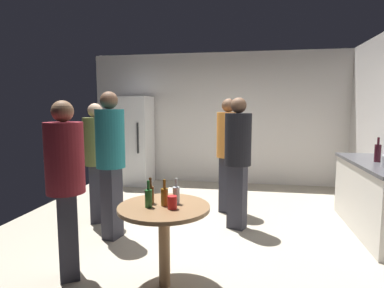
% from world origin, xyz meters
% --- Properties ---
extents(ground_plane, '(5.20, 5.20, 0.10)m').
position_xyz_m(ground_plane, '(0.00, 0.00, -0.05)').
color(ground_plane, '#B2A893').
extents(wall_back, '(5.32, 0.06, 2.70)m').
position_xyz_m(wall_back, '(0.00, 2.63, 1.35)').
color(wall_back, silver).
rests_on(wall_back, ground_plane).
extents(refrigerator, '(0.70, 0.68, 1.80)m').
position_xyz_m(refrigerator, '(-1.68, 2.20, 0.90)').
color(refrigerator, white).
rests_on(refrigerator, ground_plane).
extents(kitchen_counter, '(0.64, 1.74, 0.90)m').
position_xyz_m(kitchen_counter, '(2.28, 0.21, 0.45)').
color(kitchen_counter, beige).
rests_on(kitchen_counter, ground_plane).
extents(wine_bottle_on_counter, '(0.08, 0.08, 0.31)m').
position_xyz_m(wine_bottle_on_counter, '(2.25, 0.28, 1.02)').
color(wine_bottle_on_counter, '#3F141E').
rests_on(wine_bottle_on_counter, kitchen_counter).
extents(foreground_table, '(0.80, 0.80, 0.73)m').
position_xyz_m(foreground_table, '(-0.06, -1.41, 0.63)').
color(foreground_table, olive).
rests_on(foreground_table, ground_plane).
extents(beer_bottle_amber, '(0.06, 0.06, 0.23)m').
position_xyz_m(beer_bottle_amber, '(-0.06, -1.41, 0.82)').
color(beer_bottle_amber, '#8C5919').
rests_on(beer_bottle_amber, foreground_table).
extents(beer_bottle_brown, '(0.06, 0.06, 0.23)m').
position_xyz_m(beer_bottle_brown, '(-0.19, -1.37, 0.82)').
color(beer_bottle_brown, '#593314').
rests_on(beer_bottle_brown, foreground_table).
extents(beer_bottle_green, '(0.06, 0.06, 0.23)m').
position_xyz_m(beer_bottle_green, '(-0.18, -1.48, 0.82)').
color(beer_bottle_green, '#26662D').
rests_on(beer_bottle_green, foreground_table).
extents(beer_bottle_clear, '(0.06, 0.06, 0.23)m').
position_xyz_m(beer_bottle_clear, '(0.03, -1.34, 0.82)').
color(beer_bottle_clear, silver).
rests_on(beer_bottle_clear, foreground_table).
extents(plastic_cup_red, '(0.08, 0.08, 0.11)m').
position_xyz_m(plastic_cup_red, '(0.03, -1.49, 0.79)').
color(plastic_cup_red, red).
rests_on(plastic_cup_red, foreground_table).
extents(person_in_orange_shirt, '(0.42, 0.42, 1.71)m').
position_xyz_m(person_in_orange_shirt, '(0.35, 0.71, 1.00)').
color(person_in_orange_shirt, '#2D2D38').
rests_on(person_in_orange_shirt, ground_plane).
extents(person_in_teal_shirt, '(0.40, 0.40, 1.77)m').
position_xyz_m(person_in_teal_shirt, '(-0.96, -0.51, 1.04)').
color(person_in_teal_shirt, '#2D2D38').
rests_on(person_in_teal_shirt, ground_plane).
extents(person_in_black_shirt, '(0.44, 0.44, 1.71)m').
position_xyz_m(person_in_black_shirt, '(0.52, 0.07, 1.00)').
color(person_in_black_shirt, '#2D2D38').
rests_on(person_in_black_shirt, ground_plane).
extents(person_in_maroon_shirt, '(0.47, 0.47, 1.64)m').
position_xyz_m(person_in_maroon_shirt, '(-0.97, -1.43, 0.96)').
color(person_in_maroon_shirt, '#2D2D38').
rests_on(person_in_maroon_shirt, ground_plane).
extents(person_in_olive_shirt, '(0.46, 0.46, 1.64)m').
position_xyz_m(person_in_olive_shirt, '(-1.37, -0.04, 0.96)').
color(person_in_olive_shirt, '#2D2D38').
rests_on(person_in_olive_shirt, ground_plane).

